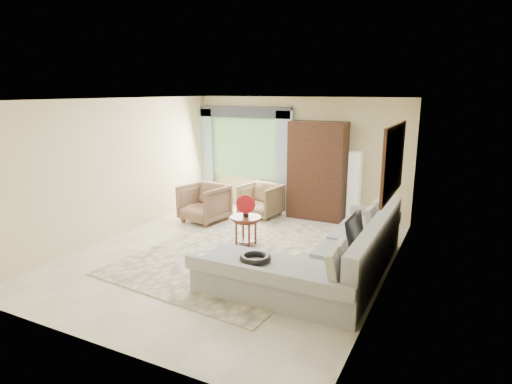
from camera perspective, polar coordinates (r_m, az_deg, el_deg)
The scene contains 17 objects.
ground at distance 7.41m, azimuth -2.97°, elevation -8.29°, with size 6.00×6.00×0.00m, color silver.
area_rug at distance 7.47m, azimuth -2.03°, elevation -8.01°, with size 3.00×4.00×0.02m, color beige.
sectional_sofa at distance 6.51m, azimuth 10.19°, elevation -8.96°, with size 2.30×3.46×0.90m.
tv_screen at distance 6.46m, azimuth 13.08°, elevation -5.15°, with size 0.06×0.74×0.48m, color black.
garden_hose at distance 5.80m, azimuth -0.10°, elevation -8.79°, with size 0.43×0.43×0.09m, color black.
coffee_table at distance 7.68m, azimuth -1.35°, elevation -5.18°, with size 0.55×0.55×0.55m.
red_disc at distance 7.54m, azimuth -1.37°, elevation -1.64°, with size 0.34×0.34×0.03m, color #A81016.
armchair_left at distance 9.16m, azimuth -6.92°, elevation -1.48°, with size 0.85×0.88×0.80m, color brown.
armchair_right at distance 9.44m, azimuth 0.64°, elevation -1.14°, with size 0.78×0.80×0.73m, color #9F8357.
potted_plant at distance 10.60m, azimuth -4.35°, elevation -0.23°, with size 0.44×0.38×0.49m, color #999999.
armoire at distance 9.31m, azimuth 8.19°, elevation 2.84°, with size 1.20×0.55×2.10m, color black.
floor_lamp at distance 9.22m, azimuth 12.96°, elevation 0.62°, with size 0.24×0.24×1.50m, color silver.
window at distance 10.23m, azimuth -1.49°, elevation 5.90°, with size 1.80×0.04×1.40m, color #669E59.
curtain_left at distance 10.71m, azimuth -6.70°, elevation 4.80°, with size 0.40×0.08×2.30m, color #9EB7CC.
curtain_right at distance 9.74m, azimuth 3.75°, elevation 4.00°, with size 0.40×0.08×2.30m, color #9EB7CC.
valance at distance 10.09m, azimuth -1.71°, elevation 10.64°, with size 2.40×0.12×0.26m, color #1E232D.
wall_mirror at distance 6.48m, azimuth 17.85°, elevation 4.00°, with size 0.05×1.70×1.05m.
Camera 1 is at (3.40, -5.98, 2.74)m, focal length 30.00 mm.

